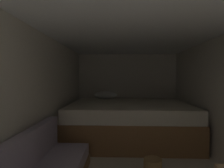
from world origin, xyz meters
name	(u,v)px	position (x,y,z in m)	size (l,w,h in m)	color
wall_back	(127,90)	(0.00, 4.76, 1.00)	(2.78, 0.05, 2.00)	beige
wall_left	(37,102)	(-1.36, 2.16, 1.00)	(0.05, 5.13, 2.00)	beige
ceiling_slab	(135,27)	(0.00, 2.16, 2.03)	(2.78, 5.13, 0.05)	white
bed	(129,120)	(-0.01, 3.70, 0.40)	(2.56, 1.98, 0.99)	olive
wicker_basket	(153,168)	(0.23, 2.09, 0.13)	(0.24, 0.24, 0.26)	olive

